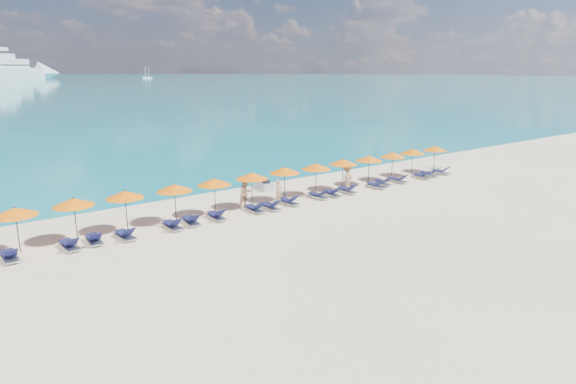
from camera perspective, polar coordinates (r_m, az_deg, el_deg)
ground at (r=27.99m, az=3.66°, el=-3.60°), size 1400.00×1400.00×0.00m
sailboat_near at (r=531.70m, az=-16.14°, el=12.91°), size 6.07×2.02×11.13m
sailboat_far at (r=540.92m, az=-16.53°, el=12.91°), size 6.70×2.23×12.29m
jetski at (r=35.76m, az=-2.79°, el=0.87°), size 1.24×2.17×0.73m
beachgoer_a at (r=31.17m, az=-1.12°, el=-0.08°), size 0.68×0.51×1.71m
beachgoer_b at (r=30.71m, az=-5.04°, el=-0.15°), size 1.01×0.68×1.92m
beachgoer_c at (r=35.49m, az=7.00°, el=1.73°), size 1.31×0.84×1.88m
umbrella_1 at (r=26.37m, az=-29.65°, el=-2.05°), size 2.10×2.10×2.28m
umbrella_2 at (r=26.91m, az=-24.09°, el=-1.11°), size 2.10×2.10×2.28m
umbrella_3 at (r=27.53m, az=-18.77°, el=-0.28°), size 2.10×2.10×2.28m
umbrella_4 at (r=28.33m, az=-13.32°, el=0.49°), size 2.10×2.10×2.28m
umbrella_5 at (r=29.39m, az=-8.72°, el=1.21°), size 2.10×2.10×2.28m
umbrella_6 at (r=30.79m, az=-4.32°, el=1.93°), size 2.10×2.10×2.28m
umbrella_7 at (r=32.41m, az=-0.40°, el=2.59°), size 2.10×2.10×2.28m
umbrella_8 at (r=33.76m, az=3.36°, el=3.04°), size 2.10×2.10×2.28m
umbrella_9 at (r=35.66m, az=6.54°, el=3.58°), size 2.10×2.10×2.28m
umbrella_10 at (r=37.38m, az=9.59°, el=3.96°), size 2.10×2.10×2.28m
umbrella_11 at (r=39.32m, az=12.31°, el=4.34°), size 2.10×2.10×2.28m
umbrella_12 at (r=41.38m, az=14.55°, el=4.69°), size 2.10×2.10×2.28m
umbrella_13 at (r=43.58m, az=17.03°, el=4.98°), size 2.10×2.10×2.28m
lounger_2 at (r=25.90m, az=-30.12°, el=-6.52°), size 0.69×1.72×0.66m
lounger_3 at (r=26.13m, az=-24.48°, el=-5.68°), size 0.75×1.74×0.66m
lounger_4 at (r=26.49m, az=-22.00°, el=-5.16°), size 0.72×1.73×0.66m
lounger_5 at (r=26.60m, az=-18.75°, el=-4.79°), size 0.78×1.75×0.66m
lounger_6 at (r=27.50m, az=-13.55°, el=-3.80°), size 0.62×1.70×0.66m
lounger_7 at (r=28.04m, az=-11.40°, el=-3.33°), size 0.79×1.75×0.66m
lounger_8 at (r=28.74m, az=-8.49°, el=-2.76°), size 0.68×1.72×0.66m
lounger_9 at (r=29.93m, az=-3.98°, el=-1.95°), size 0.65×1.71×0.66m
lounger_10 at (r=30.40m, az=-2.06°, el=-1.66°), size 0.65×1.71×0.66m
lounger_11 at (r=31.48m, az=0.08°, el=-1.09°), size 0.73×1.74×0.66m
lounger_12 at (r=33.06m, az=3.61°, el=-0.37°), size 0.78×1.75×0.66m
lounger_13 at (r=33.78m, az=5.19°, el=-0.09°), size 0.76×1.75×0.66m
lounger_14 at (r=34.73m, az=7.04°, el=0.26°), size 0.73×1.74×0.66m
lounger_15 at (r=36.52m, az=10.41°, el=0.83°), size 0.68×1.72×0.66m
lounger_16 at (r=37.52m, az=11.15°, el=1.15°), size 0.79×1.76×0.66m
lounger_17 at (r=38.64m, az=12.96°, el=1.43°), size 0.68×1.72×0.66m
lounger_18 at (r=40.60m, az=15.53°, el=1.89°), size 0.77×1.75×0.66m
lounger_19 at (r=41.54m, az=16.34°, el=2.10°), size 0.76×1.75×0.66m
lounger_20 at (r=42.74m, az=17.62°, el=2.34°), size 0.76×1.75×0.66m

